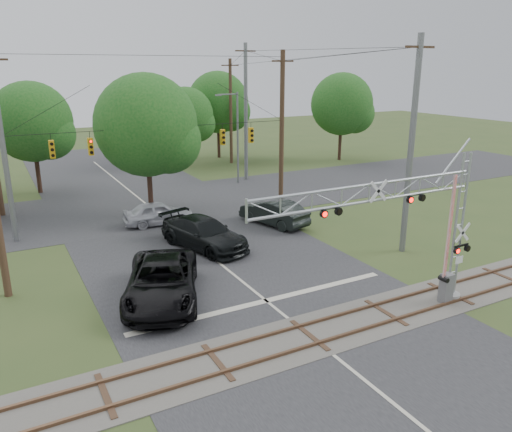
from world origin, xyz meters
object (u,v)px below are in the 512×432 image
sedan_silver (159,213)px  traffic_signal_span (173,137)px  streetlight (236,133)px  crossing_gantry (407,221)px  car_dark (204,233)px  pickup_black (162,281)px

sedan_silver → traffic_signal_span: bearing=-56.6°
streetlight → traffic_signal_span: bearing=-137.4°
crossing_gantry → streetlight: size_ratio=1.36×
sedan_silver → streetlight: bearing=-44.4°
crossing_gantry → traffic_signal_span: (-3.54, 18.36, 1.43)m
car_dark → traffic_signal_span: bearing=67.0°
traffic_signal_span → car_dark: size_ratio=3.14×
crossing_gantry → pickup_black: bearing=143.9°
pickup_black → traffic_signal_span: bearing=89.2°
crossing_gantry → streetlight: 26.82m
car_dark → sedan_silver: (-0.95, 5.73, -0.10)m
sedan_silver → streetlight: 14.04m
traffic_signal_span → streetlight: traffic_signal_span is taller
traffic_signal_span → streetlight: size_ratio=2.37×
sedan_silver → streetlight: streetlight is taller
traffic_signal_span → streetlight: 11.83m
crossing_gantry → pickup_black: (-8.54, 6.23, -3.32)m
car_dark → streetlight: size_ratio=0.75×
traffic_signal_span → pickup_black: 13.95m
traffic_signal_span → sedan_silver: size_ratio=4.14×
pickup_black → car_dark: pickup_black is taller
crossing_gantry → sedan_silver: size_ratio=2.37×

